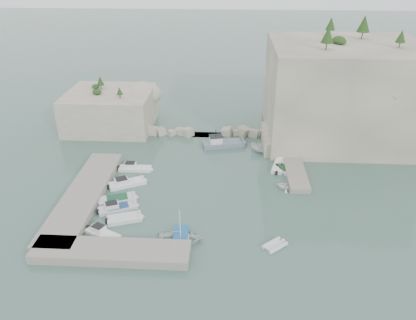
# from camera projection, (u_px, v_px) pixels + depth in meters

# --- Properties ---
(ground) EXTENTS (400.00, 400.00, 0.00)m
(ground) POSITION_uv_depth(u_px,v_px,m) (206.00, 199.00, 56.87)
(ground) COLOR #476A5E
(ground) RESTS_ON ground
(cliff_east) EXTENTS (26.00, 22.00, 17.00)m
(cliff_east) POSITION_uv_depth(u_px,v_px,m) (342.00, 92.00, 72.11)
(cliff_east) COLOR beige
(cliff_east) RESTS_ON ground
(cliff_terrace) EXTENTS (8.00, 10.00, 2.50)m
(cliff_terrace) POSITION_uv_depth(u_px,v_px,m) (285.00, 139.00, 71.56)
(cliff_terrace) COLOR beige
(cliff_terrace) RESTS_ON ground
(outcrop_west) EXTENTS (16.00, 14.00, 7.00)m
(outcrop_west) POSITION_uv_depth(u_px,v_px,m) (111.00, 110.00, 78.38)
(outcrop_west) COLOR beige
(outcrop_west) RESTS_ON ground
(quay_west) EXTENTS (5.00, 24.00, 1.10)m
(quay_west) POSITION_uv_depth(u_px,v_px,m) (84.00, 195.00, 56.59)
(quay_west) COLOR #9E9689
(quay_west) RESTS_ON ground
(quay_south) EXTENTS (18.00, 4.00, 1.10)m
(quay_south) POSITION_uv_depth(u_px,v_px,m) (111.00, 252.00, 46.06)
(quay_south) COLOR #9E9689
(quay_south) RESTS_ON ground
(ledge_east) EXTENTS (3.00, 16.00, 0.80)m
(ledge_east) POSITION_uv_depth(u_px,v_px,m) (293.00, 165.00, 64.84)
(ledge_east) COLOR #9E9689
(ledge_east) RESTS_ON ground
(breakwater) EXTENTS (28.00, 3.00, 1.40)m
(breakwater) POSITION_uv_depth(u_px,v_px,m) (208.00, 131.00, 76.06)
(breakwater) COLOR beige
(breakwater) RESTS_ON ground
(motorboat_a) EXTENTS (5.56, 1.68, 1.40)m
(motorboat_a) POSITION_uv_depth(u_px,v_px,m) (135.00, 170.00, 64.21)
(motorboat_a) COLOR white
(motorboat_a) RESTS_ON ground
(motorboat_b) EXTENTS (6.16, 4.41, 1.40)m
(motorboat_b) POSITION_uv_depth(u_px,v_px,m) (127.00, 185.00, 60.16)
(motorboat_b) COLOR white
(motorboat_b) RESTS_ON ground
(motorboat_c) EXTENTS (5.99, 3.85, 0.70)m
(motorboat_c) POSITION_uv_depth(u_px,v_px,m) (118.00, 201.00, 56.38)
(motorboat_c) COLOR white
(motorboat_c) RESTS_ON ground
(motorboat_d) EXTENTS (5.83, 3.78, 1.40)m
(motorboat_d) POSITION_uv_depth(u_px,v_px,m) (118.00, 210.00, 54.43)
(motorboat_d) COLOR silver
(motorboat_d) RESTS_ON ground
(motorboat_e) EXTENTS (5.20, 3.44, 0.70)m
(motorboat_e) POSITION_uv_depth(u_px,v_px,m) (125.00, 220.00, 52.37)
(motorboat_e) COLOR silver
(motorboat_e) RESTS_ON ground
(motorboat_f) EXTENTS (5.27, 3.71, 1.40)m
(motorboat_f) POSITION_uv_depth(u_px,v_px,m) (103.00, 236.00, 49.46)
(motorboat_f) COLOR white
(motorboat_f) RESTS_ON ground
(rowboat) EXTENTS (5.61, 4.12, 1.13)m
(rowboat) POSITION_uv_depth(u_px,v_px,m) (181.00, 241.00, 48.58)
(rowboat) COLOR white
(rowboat) RESTS_ON ground
(inflatable_dinghy) EXTENTS (3.35, 3.18, 0.44)m
(inflatable_dinghy) POSITION_uv_depth(u_px,v_px,m) (275.00, 246.00, 47.74)
(inflatable_dinghy) COLOR silver
(inflatable_dinghy) RESTS_ON ground
(tender_east_a) EXTENTS (3.14, 2.81, 1.49)m
(tender_east_a) POSITION_uv_depth(u_px,v_px,m) (285.00, 189.00, 59.21)
(tender_east_a) COLOR white
(tender_east_a) RESTS_ON ground
(tender_east_b) EXTENTS (2.77, 3.98, 0.70)m
(tender_east_b) POSITION_uv_depth(u_px,v_px,m) (284.00, 171.00, 63.93)
(tender_east_b) COLOR silver
(tender_east_b) RESTS_ON ground
(tender_east_c) EXTENTS (3.00, 5.62, 0.70)m
(tender_east_c) POSITION_uv_depth(u_px,v_px,m) (279.00, 168.00, 64.95)
(tender_east_c) COLOR white
(tender_east_c) RESTS_ON ground
(tender_east_d) EXTENTS (5.13, 3.21, 1.86)m
(tender_east_d) POSITION_uv_depth(u_px,v_px,m) (264.00, 153.00, 69.65)
(tender_east_d) COLOR white
(tender_east_d) RESTS_ON ground
(work_boat) EXTENTS (8.55, 4.29, 2.20)m
(work_boat) POSITION_uv_depth(u_px,v_px,m) (224.00, 146.00, 72.02)
(work_boat) COLOR slate
(work_boat) RESTS_ON ground
(rowboat_mast) EXTENTS (0.10, 0.10, 4.20)m
(rowboat_mast) POSITION_uv_depth(u_px,v_px,m) (180.00, 223.00, 47.35)
(rowboat_mast) COLOR white
(rowboat_mast) RESTS_ON rowboat
(vegetation) EXTENTS (53.48, 13.88, 13.40)m
(vegetation) POSITION_uv_depth(u_px,v_px,m) (318.00, 36.00, 69.25)
(vegetation) COLOR #1E4219
(vegetation) RESTS_ON ground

